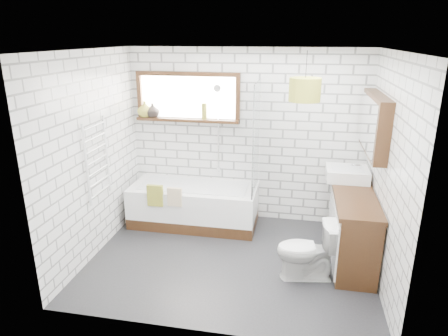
% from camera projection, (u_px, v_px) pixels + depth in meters
% --- Properties ---
extents(floor, '(3.40, 2.60, 0.01)m').
position_uv_depth(floor, '(230.00, 260.00, 4.96)').
color(floor, black).
rests_on(floor, ground).
extents(ceiling, '(3.40, 2.60, 0.01)m').
position_uv_depth(ceiling, '(231.00, 50.00, 4.17)').
color(ceiling, white).
rests_on(ceiling, ground).
extents(wall_back, '(3.40, 0.01, 2.50)m').
position_uv_depth(wall_back, '(246.00, 137.00, 5.78)').
color(wall_back, white).
rests_on(wall_back, ground).
extents(wall_front, '(3.40, 0.01, 2.50)m').
position_uv_depth(wall_front, '(204.00, 210.00, 3.35)').
color(wall_front, white).
rests_on(wall_front, ground).
extents(wall_left, '(0.01, 2.60, 2.50)m').
position_uv_depth(wall_left, '(93.00, 156.00, 4.87)').
color(wall_left, white).
rests_on(wall_left, ground).
extents(wall_right, '(0.01, 2.60, 2.50)m').
position_uv_depth(wall_right, '(387.00, 173.00, 4.26)').
color(wall_right, white).
rests_on(wall_right, ground).
extents(window, '(1.52, 0.16, 0.68)m').
position_uv_depth(window, '(188.00, 97.00, 5.72)').
color(window, black).
rests_on(window, wall_back).
extents(towel_radiator, '(0.06, 0.52, 1.00)m').
position_uv_depth(towel_radiator, '(97.00, 160.00, 4.88)').
color(towel_radiator, white).
rests_on(towel_radiator, wall_left).
extents(mirror_cabinet, '(0.16, 1.20, 0.70)m').
position_uv_depth(mirror_cabinet, '(374.00, 124.00, 4.71)').
color(mirror_cabinet, black).
rests_on(mirror_cabinet, wall_right).
extents(shower_riser, '(0.02, 0.02, 1.30)m').
position_uv_depth(shower_riser, '(218.00, 129.00, 5.78)').
color(shower_riser, silver).
rests_on(shower_riser, wall_back).
extents(bathtub, '(1.81, 0.80, 0.59)m').
position_uv_depth(bathtub, '(194.00, 205.00, 5.83)').
color(bathtub, white).
rests_on(bathtub, floor).
extents(shower_screen, '(0.02, 0.72, 1.50)m').
position_uv_depth(shower_screen, '(256.00, 138.00, 5.35)').
color(shower_screen, white).
rests_on(shower_screen, bathtub).
extents(towel_green, '(0.22, 0.06, 0.30)m').
position_uv_depth(towel_green, '(155.00, 196.00, 5.45)').
color(towel_green, olive).
rests_on(towel_green, bathtub).
extents(towel_beige, '(0.20, 0.05, 0.26)m').
position_uv_depth(towel_beige, '(175.00, 197.00, 5.40)').
color(towel_beige, '#C4AE88').
rests_on(towel_beige, bathtub).
extents(vanity, '(0.48, 1.49, 0.85)m').
position_uv_depth(vanity, '(352.00, 226.00, 4.89)').
color(vanity, black).
rests_on(vanity, floor).
extents(basin, '(0.53, 0.47, 0.16)m').
position_uv_depth(basin, '(347.00, 174.00, 5.20)').
color(basin, white).
rests_on(basin, vanity).
extents(tap, '(0.03, 0.03, 0.16)m').
position_uv_depth(tap, '(360.00, 171.00, 5.16)').
color(tap, silver).
rests_on(tap, vanity).
extents(toilet, '(0.50, 0.73, 0.69)m').
position_uv_depth(toilet, '(307.00, 251.00, 4.49)').
color(toilet, white).
rests_on(toilet, floor).
extents(vase_olive, '(0.27, 0.27, 0.23)m').
position_uv_depth(vase_olive, '(145.00, 110.00, 5.87)').
color(vase_olive, olive).
rests_on(vase_olive, window).
extents(vase_dark, '(0.25, 0.25, 0.21)m').
position_uv_depth(vase_dark, '(153.00, 112.00, 5.86)').
color(vase_dark, black).
rests_on(vase_dark, window).
extents(bottle, '(0.09, 0.09, 0.23)m').
position_uv_depth(bottle, '(204.00, 113.00, 5.71)').
color(bottle, olive).
rests_on(bottle, window).
extents(pendant, '(0.34, 0.34, 0.25)m').
position_uv_depth(pendant, '(305.00, 90.00, 4.23)').
color(pendant, olive).
rests_on(pendant, ceiling).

